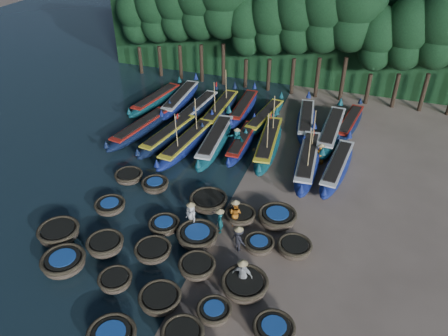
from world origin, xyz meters
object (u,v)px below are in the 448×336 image
(long_boat_6, at_px, (268,143))
(long_boat_15, at_px, (306,120))
(coracle_11, at_px, (105,245))
(coracle_8, at_px, (214,312))
(fisherman_4, at_px, (242,274))
(long_boat_7, at_px, (308,160))
(coracle_6, at_px, (115,280))
(fisherman_2, at_px, (235,213))
(coracle_5, at_px, (64,262))
(coracle_20, at_px, (129,176))
(long_boat_1, at_px, (141,128))
(long_boat_2, at_px, (169,135))
(long_boat_13, at_px, (244,108))
(fisherman_6, at_px, (321,153))
(long_boat_14, at_px, (265,117))
(coracle_23, at_px, (240,216))
(fisherman_3, at_px, (239,238))
(long_boat_3, at_px, (187,142))
(fisherman_0, at_px, (191,216))
(coracle_13, at_px, (197,267))
(long_boat_11, at_px, (198,108))
(fisherman_5, at_px, (237,139))
(coracle_17, at_px, (197,236))
(long_boat_16, at_px, (332,130))
(long_boat_5, at_px, (242,142))
(fisherman_1, at_px, (220,220))
(coracle_12, at_px, (153,251))
(long_boat_8, at_px, (337,166))
(coracle_24, at_px, (277,217))
(coracle_14, at_px, (245,285))
(coracle_22, at_px, (208,201))
(coracle_19, at_px, (294,248))
(coracle_21, at_px, (155,185))
(coracle_9, at_px, (274,330))
(coracle_18, at_px, (259,244))
(long_boat_12, at_px, (220,110))
(coracle_7, at_px, (160,299))
(long_boat_9, at_px, (157,100))
(coracle_3, at_px, (183,335))
(long_boat_10, at_px, (180,99))
(coracle_16, at_px, (164,225))

(long_boat_6, height_order, long_boat_15, long_boat_6)
(coracle_11, bearing_deg, long_boat_15, 67.28)
(coracle_8, height_order, fisherman_4, fisherman_4)
(long_boat_6, height_order, long_boat_7, long_boat_6)
(coracle_6, bearing_deg, fisherman_2, 57.08)
(coracle_5, bearing_deg, coracle_20, 96.27)
(long_boat_1, bearing_deg, long_boat_2, 3.47)
(long_boat_13, relative_size, fisherman_6, 4.65)
(long_boat_2, relative_size, long_boat_14, 1.02)
(coracle_20, bearing_deg, coracle_23, -10.13)
(long_boat_2, xyz_separation_m, fisherman_3, (8.81, -9.72, 0.26))
(long_boat_3, bearing_deg, fisherman_0, -59.08)
(coracle_13, height_order, long_boat_13, long_boat_13)
(long_boat_11, height_order, fisherman_5, fisherman_5)
(coracle_17, height_order, long_boat_16, long_boat_16)
(long_boat_5, relative_size, fisherman_3, 4.31)
(coracle_6, relative_size, fisherman_1, 1.22)
(long_boat_1, xyz_separation_m, fisherman_0, (8.25, -9.20, 0.38))
(coracle_5, bearing_deg, fisherman_2, 40.96)
(coracle_12, relative_size, coracle_20, 1.04)
(long_boat_2, height_order, long_boat_8, long_boat_8)
(coracle_20, xyz_separation_m, coracle_24, (10.47, -1.04, 0.12))
(coracle_14, distance_m, coracle_22, 6.97)
(coracle_19, height_order, coracle_21, coracle_19)
(coracle_9, distance_m, coracle_18, 5.47)
(coracle_22, relative_size, long_boat_1, 0.29)
(long_boat_3, xyz_separation_m, long_boat_13, (2.16, 7.31, -0.05))
(long_boat_6, distance_m, long_boat_12, 6.81)
(long_boat_8, bearing_deg, coracle_6, -117.83)
(long_boat_2, height_order, long_boat_12, long_boat_12)
(coracle_23, bearing_deg, long_boat_12, 114.66)
(coracle_7, height_order, long_boat_12, long_boat_12)
(coracle_14, distance_m, long_boat_13, 19.96)
(coracle_5, xyz_separation_m, long_boat_9, (-4.60, 19.70, 0.07))
(coracle_18, distance_m, long_boat_14, 15.19)
(long_boat_14, height_order, long_boat_15, long_boat_15)
(coracle_23, bearing_deg, coracle_3, -89.14)
(coracle_9, height_order, long_boat_10, long_boat_10)
(coracle_5, xyz_separation_m, coracle_22, (5.19, 7.32, -0.02))
(long_boat_12, distance_m, fisherman_5, 5.72)
(long_boat_14, bearing_deg, fisherman_0, -84.34)
(coracle_22, bearing_deg, long_boat_14, 88.39)
(long_boat_3, bearing_deg, fisherman_3, -46.51)
(coracle_19, bearing_deg, coracle_24, 124.79)
(long_boat_16, relative_size, fisherman_5, 4.89)
(coracle_23, distance_m, long_boat_8, 8.54)
(coracle_12, distance_m, long_boat_9, 19.29)
(coracle_8, relative_size, coracle_16, 0.99)
(coracle_8, relative_size, long_boat_1, 0.23)
(coracle_19, distance_m, fisherman_2, 3.99)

